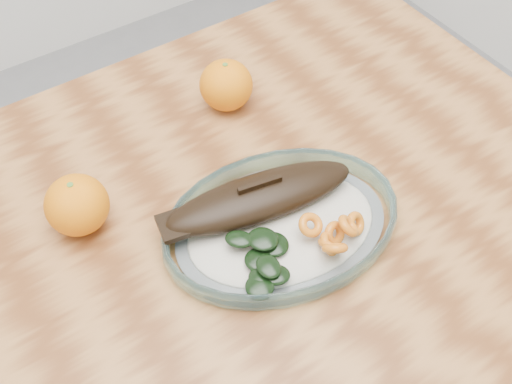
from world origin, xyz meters
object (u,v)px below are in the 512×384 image
at_px(plated_meal, 280,221).
at_px(orange_left, 77,205).
at_px(dining_table, 201,290).
at_px(orange_right, 226,85).

bearing_deg(plated_meal, orange_left, 155.10).
relative_size(dining_table, orange_left, 14.50).
distance_m(dining_table, orange_right, 0.31).
distance_m(plated_meal, orange_right, 0.26).
bearing_deg(dining_table, orange_left, 131.34).
xyz_separation_m(orange_left, orange_right, (0.28, 0.09, -0.00)).
bearing_deg(orange_right, dining_table, -130.49).
height_order(dining_table, orange_right, orange_right).
xyz_separation_m(dining_table, plated_meal, (0.11, -0.03, 0.12)).
bearing_deg(plated_meal, dining_table, 173.07).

